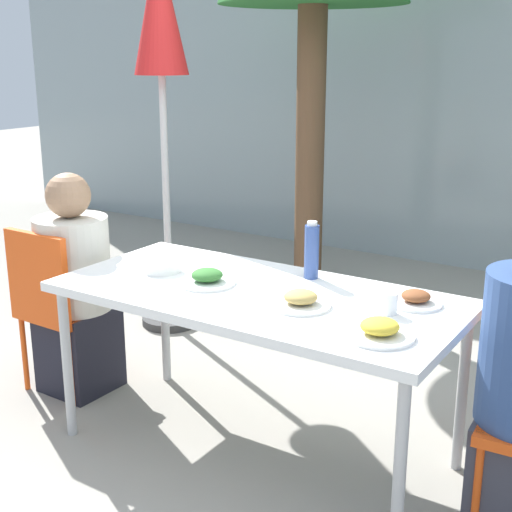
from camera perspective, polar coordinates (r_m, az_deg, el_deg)
ground_plane at (r=3.24m, az=0.00°, el=-15.24°), size 24.00×24.00×0.00m
building_facade at (r=5.84m, az=18.40°, el=13.46°), size 10.00×0.20×3.00m
dining_table at (r=2.94m, az=0.00°, el=-3.81°), size 1.68×0.79×0.74m
chair_left at (r=3.68m, az=-15.69°, el=-3.33°), size 0.41×0.41×0.86m
person_left at (r=3.68m, az=-14.27°, el=-2.80°), size 0.36×0.36×1.13m
closed_umbrella at (r=4.32m, az=-7.64°, el=16.79°), size 0.36×0.36×2.31m
plate_0 at (r=2.83m, az=12.66°, el=-3.41°), size 0.20×0.20×0.06m
plate_1 at (r=2.75m, az=3.59°, el=-3.58°), size 0.24×0.24×0.07m
plate_2 at (r=3.01m, az=-3.93°, el=-1.80°), size 0.24×0.24×0.07m
plate_3 at (r=2.49m, az=9.86°, el=-5.88°), size 0.25×0.25×0.07m
bottle at (r=3.07m, az=4.47°, el=0.41°), size 0.06×0.06×0.25m
drinking_cup at (r=2.71m, az=10.58°, el=-3.74°), size 0.06×0.06×0.08m
salad_bowl at (r=3.20m, az=-7.60°, el=-0.84°), size 0.17×0.17×0.05m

